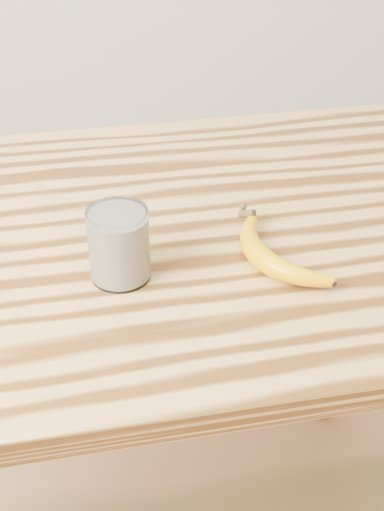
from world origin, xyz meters
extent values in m
cube|color=#AE8142|center=(0.00, 0.00, 0.88)|extent=(1.20, 0.80, 0.04)
cylinder|color=brown|center=(0.54, 0.34, 0.43)|extent=(0.06, 0.06, 0.86)
cylinder|color=white|center=(-0.03, -0.12, 0.95)|extent=(0.09, 0.09, 0.11)
torus|color=white|center=(-0.03, -0.12, 1.01)|extent=(0.09, 0.09, 0.00)
cylinder|color=beige|center=(-0.03, -0.12, 0.95)|extent=(0.08, 0.08, 0.10)
camera|label=1|loc=(-0.09, -0.95, 1.52)|focal=50.00mm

